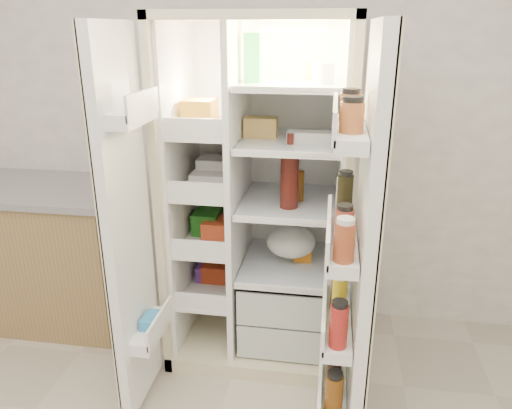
# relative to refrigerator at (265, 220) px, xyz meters

# --- Properties ---
(wall_back) EXTENTS (4.00, 0.02, 2.70)m
(wall_back) POSITION_rel_refrigerator_xyz_m (-0.12, 0.35, 0.61)
(wall_back) COLOR white
(wall_back) RESTS_ON floor
(refrigerator) EXTENTS (0.92, 0.70, 1.80)m
(refrigerator) POSITION_rel_refrigerator_xyz_m (0.00, 0.00, 0.00)
(refrigerator) COLOR beige
(refrigerator) RESTS_ON floor
(freezer_door) EXTENTS (0.15, 0.40, 1.72)m
(freezer_door) POSITION_rel_refrigerator_xyz_m (-0.52, -0.60, 0.15)
(freezer_door) COLOR white
(freezer_door) RESTS_ON floor
(fridge_door) EXTENTS (0.17, 0.58, 1.72)m
(fridge_door) POSITION_rel_refrigerator_xyz_m (0.46, -0.70, 0.13)
(fridge_door) COLOR white
(fridge_door) RESTS_ON floor
(kitchen_counter) EXTENTS (1.19, 0.63, 0.86)m
(kitchen_counter) POSITION_rel_refrigerator_xyz_m (-1.42, 0.03, -0.31)
(kitchen_counter) COLOR olive
(kitchen_counter) RESTS_ON floor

